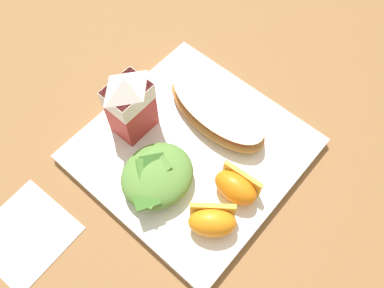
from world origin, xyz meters
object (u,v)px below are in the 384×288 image
at_px(white_plate, 192,150).
at_px(green_salad_pile, 155,174).
at_px(orange_wedge_middle, 236,187).
at_px(orange_wedge_front, 212,221).
at_px(cheesy_pizza_bread, 217,110).
at_px(paper_napkin, 25,234).
at_px(milk_carton, 130,102).

xyz_separation_m(white_plate, green_salad_pile, (-0.07, 0.00, 0.03)).
xyz_separation_m(green_salad_pile, orange_wedge_middle, (0.06, -0.09, -0.00)).
bearing_deg(orange_wedge_front, cheesy_pizza_bread, 37.47).
height_order(white_plate, green_salad_pile, green_salad_pile).
xyz_separation_m(cheesy_pizza_bread, paper_napkin, (-0.29, 0.08, -0.03)).
bearing_deg(green_salad_pile, orange_wedge_front, -89.80).
height_order(white_plate, cheesy_pizza_bread, cheesy_pizza_bread).
distance_m(cheesy_pizza_bread, green_salad_pile, 0.13).
relative_size(green_salad_pile, milk_carton, 0.96).
xyz_separation_m(milk_carton, orange_wedge_front, (-0.04, -0.18, -0.04)).
bearing_deg(white_plate, orange_wedge_middle, -98.84).
bearing_deg(milk_carton, orange_wedge_middle, -85.47).
bearing_deg(green_salad_pile, cheesy_pizza_bread, 1.53).
xyz_separation_m(milk_carton, orange_wedge_middle, (0.01, -0.17, -0.04)).
relative_size(green_salad_pile, paper_napkin, 0.96).
bearing_deg(orange_wedge_middle, milk_carton, 94.53).
bearing_deg(orange_wedge_front, green_salad_pile, 90.20).
bearing_deg(cheesy_pizza_bread, white_plate, -174.03).
relative_size(cheesy_pizza_bread, orange_wedge_middle, 2.82).
bearing_deg(orange_wedge_middle, paper_napkin, 142.02).
bearing_deg(orange_wedge_middle, orange_wedge_front, -173.86).
distance_m(green_salad_pile, orange_wedge_middle, 0.11).
bearing_deg(paper_napkin, orange_wedge_front, -47.19).
height_order(cheesy_pizza_bread, milk_carton, milk_carton).
xyz_separation_m(cheesy_pizza_bread, orange_wedge_front, (-0.13, -0.10, 0.00)).
bearing_deg(paper_napkin, milk_carton, 0.55).
xyz_separation_m(green_salad_pile, paper_napkin, (-0.16, 0.08, -0.04)).
distance_m(orange_wedge_front, orange_wedge_middle, 0.06).
bearing_deg(milk_carton, orange_wedge_front, -103.04).
bearing_deg(green_salad_pile, paper_napkin, 153.70).
distance_m(green_salad_pile, paper_napkin, 0.19).
bearing_deg(white_plate, green_salad_pile, 177.58).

